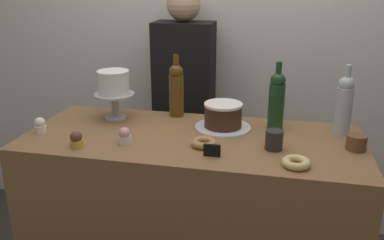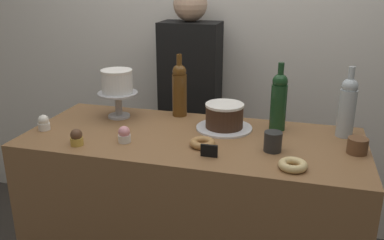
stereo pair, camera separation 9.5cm
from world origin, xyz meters
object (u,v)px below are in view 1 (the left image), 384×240
Objects in this scene: donut_maple at (204,143)px; wine_bottle_clear at (344,104)px; donut_glazed at (296,163)px; cupcake_chocolate at (76,140)px; cupcake_vanilla at (40,126)px; cookie_stack at (356,143)px; price_sign_chalkboard at (212,150)px; white_layer_cake at (114,82)px; wine_bottle_green at (277,99)px; wine_bottle_amber at (176,89)px; barista_figure at (184,112)px; cupcake_strawberry at (125,136)px; cake_stand_pedestal at (115,102)px; chocolate_round_cake at (223,115)px; coffee_cup_ceramic at (274,140)px.

wine_bottle_clear is at bearing 26.15° from donut_maple.
donut_glazed is (-0.21, -0.42, -0.13)m from wine_bottle_clear.
wine_bottle_clear is 4.38× the size of cupcake_chocolate.
cupcake_vanilla is 1.43m from cookie_stack.
cupcake_chocolate is at bearing -176.74° from price_sign_chalkboard.
white_layer_cake is at bearing 45.28° from cupcake_vanilla.
wine_bottle_clear is at bearing 12.09° from cupcake_vanilla.
wine_bottle_green is at bearing 2.52° from white_layer_cake.
cupcake_vanilla is at bearing -145.96° from wine_bottle_amber.
wine_bottle_clear is at bearing -5.93° from wine_bottle_amber.
wine_bottle_clear is at bearing -29.85° from barista_figure.
cupcake_chocolate is (-0.02, -0.40, -0.16)m from white_layer_cake.
cupcake_vanilla reaches higher than cookie_stack.
price_sign_chalkboard is (-0.24, -0.40, -0.12)m from wine_bottle_green.
cake_stand_pedestal is at bearing 118.78° from cupcake_strawberry.
wine_bottle_amber is at bearing 73.17° from cupcake_strawberry.
price_sign_chalkboard is (0.59, 0.03, -0.01)m from cupcake_chocolate.
wine_bottle_amber reaches higher than price_sign_chalkboard.
wine_bottle_amber is at bearing 171.53° from wine_bottle_green.
cupcake_chocolate is (-0.83, -0.43, -0.11)m from wine_bottle_green.
wine_bottle_amber is 0.80m from donut_glazed.
donut_maple is at bearing -27.28° from cake_stand_pedestal.
cookie_stack is at bearing -18.00° from wine_bottle_amber.
cupcake_strawberry reaches higher than price_sign_chalkboard.
cupcake_vanilla and cupcake_strawberry have the same top height.
wine_bottle_amber reaches higher than chocolate_round_cake.
white_layer_cake is at bearing 171.79° from cookie_stack.
coffee_cup_ceramic is at bearing -16.10° from white_layer_cake.
wine_bottle_green reaches higher than white_layer_cake.
cake_stand_pedestal is at bearing 171.79° from cookie_stack.
chocolate_round_cake is 0.56× the size of wine_bottle_clear.
cupcake_chocolate is at bearing -168.87° from cookie_stack.
cupcake_chocolate is at bearing -168.94° from coffee_cup_ceramic.
coffee_cup_ceramic is at bearing -16.10° from cake_stand_pedestal.
chocolate_round_cake is 2.47× the size of cupcake_chocolate.
wine_bottle_amber is 4.38× the size of cupcake_vanilla.
price_sign_chalkboard is at bearing 3.26° from cupcake_chocolate.
cake_stand_pedestal is 0.38m from cupcake_vanilla.
price_sign_chalkboard is (0.27, -0.48, -0.12)m from wine_bottle_amber.
cake_stand_pedestal is 2.43× the size of coffee_cup_ceramic.
donut_glazed is 1.00× the size of donut_maple.
donut_maple is (0.53, 0.13, -0.02)m from cupcake_chocolate.
wine_bottle_amber is at bearing 20.62° from white_layer_cake.
barista_figure reaches higher than wine_bottle_green.
donut_glazed is 0.34m from price_sign_chalkboard.
donut_maple is at bearing 7.08° from cupcake_strawberry.
coffee_cup_ceramic reaches higher than donut_maple.
donut_glazed is (0.34, -0.36, -0.05)m from chocolate_round_cake.
cake_stand_pedestal is at bearing 163.90° from coffee_cup_ceramic.
cupcake_chocolate is 0.88× the size of cookie_stack.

